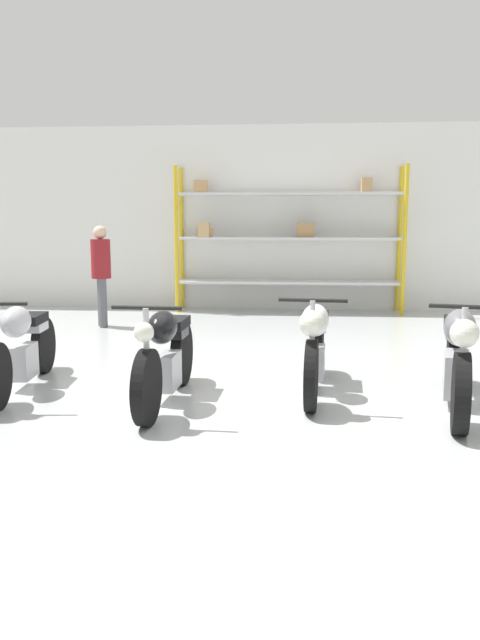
% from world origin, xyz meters
% --- Properties ---
extents(ground_plane, '(30.00, 30.00, 0.00)m').
position_xyz_m(ground_plane, '(0.00, 0.00, 0.00)').
color(ground_plane, '#B2B7B7').
extents(back_wall, '(30.00, 0.08, 3.60)m').
position_xyz_m(back_wall, '(0.00, 6.44, 1.80)').
color(back_wall, white).
rests_on(back_wall, ground_plane).
extents(shelving_rack, '(4.37, 0.63, 2.78)m').
position_xyz_m(shelving_rack, '(0.40, 6.07, 1.48)').
color(shelving_rack, gold).
rests_on(shelving_rack, ground_plane).
extents(motorcycle_silver, '(0.62, 2.12, 1.00)m').
position_xyz_m(motorcycle_silver, '(-2.23, 0.02, 0.46)').
color(motorcycle_silver, black).
rests_on(motorcycle_silver, ground_plane).
extents(motorcycle_black, '(0.60, 2.03, 1.02)m').
position_xyz_m(motorcycle_black, '(-0.65, -0.33, 0.47)').
color(motorcycle_black, black).
rests_on(motorcycle_black, ground_plane).
extents(motorcycle_white, '(0.62, 2.02, 1.04)m').
position_xyz_m(motorcycle_white, '(0.78, 0.15, 0.49)').
color(motorcycle_white, black).
rests_on(motorcycle_white, ground_plane).
extents(motorcycle_grey, '(0.72, 2.20, 1.06)m').
position_xyz_m(motorcycle_grey, '(2.08, -0.27, 0.48)').
color(motorcycle_grey, black).
rests_on(motorcycle_grey, ground_plane).
extents(person_near_rack, '(0.43, 0.43, 1.67)m').
position_xyz_m(person_near_rack, '(-2.60, 3.98, 0.98)').
color(person_near_rack, '#595960').
rests_on(person_near_rack, ground_plane).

